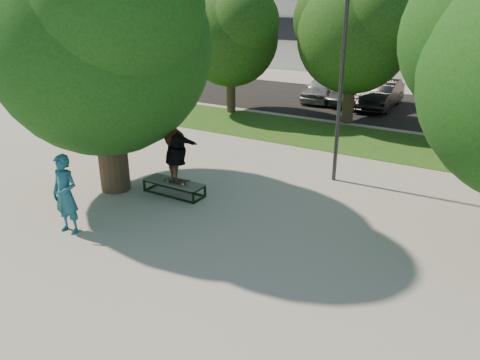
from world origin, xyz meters
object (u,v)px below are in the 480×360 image
Objects in this scene: lamppost at (342,76)px; car_dark at (380,94)px; tree_left at (100,31)px; bystander at (65,194)px; grind_box at (174,188)px; car_grey at (356,91)px; car_silver_a at (323,89)px.

car_dark is at bearing 98.45° from lamppost.
tree_left is 4.46m from bystander.
tree_left is 3.69× the size of bystander.
lamppost reaches higher than grind_box.
car_dark is (3.71, 14.55, -3.72)m from tree_left.
car_grey is (-1.42, 0.47, -0.06)m from car_dark.
lamppost is 1.44× the size of car_dark.
tree_left is at bearing -105.20° from car_dark.
car_dark is at bearing -7.18° from car_silver_a.
bystander is (1.09, -2.60, -3.46)m from tree_left.
tree_left reaches higher than lamppost.
grind_box is at bearing 15.32° from tree_left.
car_silver_a is (-4.72, 10.81, -2.50)m from lamppost.
tree_left reaches higher than car_grey.
lamppost is at bearing -71.62° from car_grey.
bystander is at bearing -99.60° from car_dark.
car_dark is (2.62, 17.15, -0.27)m from bystander.
grind_box is 0.47× the size of car_silver_a.
bystander is 17.35m from car_dark.
car_grey is (1.20, 17.62, -0.33)m from bystander.
lamppost is at bearing -70.71° from car_silver_a.
grind_box is 14.20m from car_dark.
car_dark is at bearing -15.12° from car_grey.
car_silver_a is at bearing 176.21° from car_dark.
bystander reaches higher than grind_box.
tree_left reaches higher than car_dark.
car_grey is (1.72, 0.31, -0.01)m from car_silver_a.
bystander is at bearing -90.63° from car_grey.
car_grey is (0.50, 14.53, 0.45)m from grind_box.
tree_left is 6.70m from lamppost.
car_dark reaches higher than car_grey.
car_silver_a is at bearing 94.89° from grind_box.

